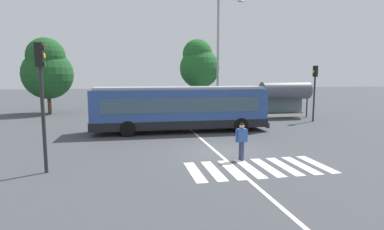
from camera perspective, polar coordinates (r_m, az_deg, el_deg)
The scene contains 14 objects.
ground_plane at distance 15.86m, azimuth 4.69°, elevation -6.68°, with size 160.00×160.00×0.00m, color #424449.
city_transit_bus at distance 21.11m, azimuth -2.20°, elevation 1.20°, with size 11.88×2.77×3.06m.
pedestrian_crossing_street at distance 14.18m, azimuth 9.09°, elevation -4.41°, with size 0.58×0.36×1.72m.
parked_car_teal at distance 31.59m, azimuth -5.78°, elevation 1.68°, with size 2.23×4.65×1.35m.
parked_car_blue at distance 31.67m, azimuth -0.89°, elevation 1.73°, with size 2.14×4.62×1.35m.
parked_car_silver at distance 32.71m, azimuth 3.18°, elevation 1.90°, with size 1.90×4.51×1.35m.
traffic_light_near_corner at distance 13.23m, azimuth -25.89°, elevation 4.57°, with size 0.33×0.32×5.04m.
traffic_light_far_corner at distance 27.63m, azimuth 21.59°, elevation 5.27°, with size 0.33×0.32×4.61m.
bus_stop_shelter at distance 29.14m, azimuth 16.72°, elevation 4.21°, with size 4.55×1.54×3.25m.
twin_arm_street_lamp at distance 27.45m, azimuth 4.79°, elevation 12.44°, with size 4.58×0.32×10.44m.
background_tree_left at distance 34.25m, azimuth -25.04°, elevation 7.64°, with size 4.93×4.93×7.51m.
background_tree_right at distance 35.91m, azimuth 1.28°, elevation 9.30°, with size 4.54×4.54×7.93m.
crosswalk_painted_stripes at distance 13.39m, azimuth 12.11°, elevation -9.44°, with size 5.88×2.69×0.01m.
lane_center_line at distance 17.72m, azimuth 2.63°, elevation -5.17°, with size 0.16×24.00×0.01m, color silver.
Camera 1 is at (-4.36, -14.76, 3.81)m, focal length 29.06 mm.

